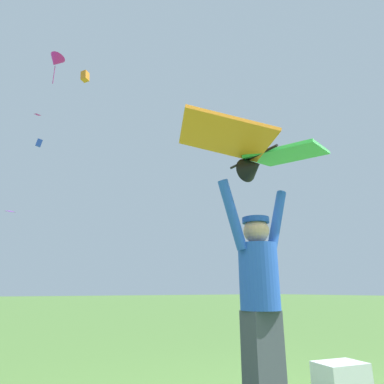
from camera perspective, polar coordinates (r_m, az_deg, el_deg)
kite_flyer_person at (r=2.98m, az=11.72°, el=-17.25°), size 0.81×0.34×1.92m
held_stunt_kite at (r=3.18m, az=11.23°, el=6.86°), size 1.77×0.93×0.40m
distant_kite_magenta_low_right at (r=29.66m, az=-22.61°, el=20.28°), size 1.66×1.48×2.67m
distant_kite_magenta_low_left at (r=35.70m, az=-25.29°, el=12.12°), size 0.66×0.65×0.22m
distant_kite_orange_mid_left at (r=35.81m, az=-18.12°, el=18.58°), size 0.89×0.96×1.06m
distant_kite_purple_mid_right at (r=24.62m, az=-29.06°, el=-2.93°), size 0.92×0.92×0.22m
distant_kite_blue_far_center at (r=33.73m, az=-25.08°, el=7.74°), size 0.56×0.61×0.86m
cooler_box at (r=3.96m, az=24.60°, el=-27.49°), size 0.53×0.40×0.30m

